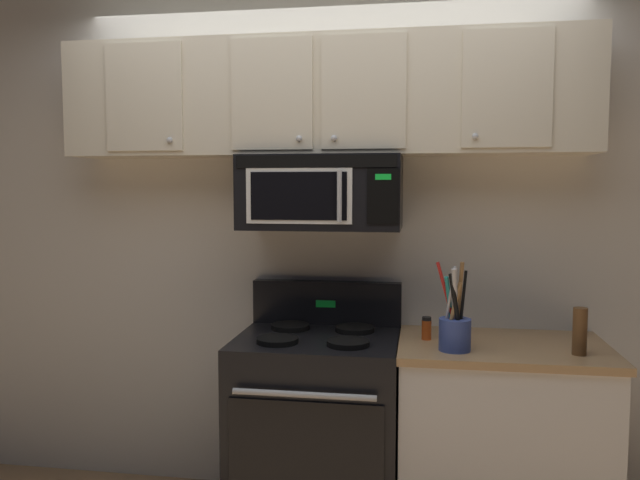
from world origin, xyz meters
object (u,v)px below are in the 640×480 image
(spice_jar, at_px, (427,328))
(over_range_microwave, at_px, (322,192))
(utensil_crock_blue, at_px, (455,328))
(stove_range, at_px, (318,426))
(pepper_mill, at_px, (580,331))
(salt_shaker, at_px, (462,331))

(spice_jar, bearing_deg, over_range_microwave, 169.61)
(over_range_microwave, height_order, utensil_crock_blue, over_range_microwave)
(stove_range, relative_size, over_range_microwave, 1.47)
(stove_range, relative_size, pepper_mill, 5.63)
(utensil_crock_blue, height_order, salt_shaker, utensil_crock_blue)
(pepper_mill, bearing_deg, over_range_microwave, 167.20)
(stove_range, xyz_separation_m, salt_shaker, (0.66, -0.01, 0.48))
(over_range_microwave, height_order, pepper_mill, over_range_microwave)
(stove_range, bearing_deg, salt_shaker, -0.66)
(stove_range, distance_m, pepper_mill, 1.26)
(salt_shaker, distance_m, spice_jar, 0.16)
(over_range_microwave, distance_m, utensil_crock_blue, 0.89)
(over_range_microwave, relative_size, pepper_mill, 3.82)
(pepper_mill, distance_m, spice_jar, 0.65)
(over_range_microwave, height_order, salt_shaker, over_range_microwave)
(over_range_microwave, height_order, spice_jar, over_range_microwave)
(pepper_mill, height_order, spice_jar, pepper_mill)
(over_range_microwave, bearing_deg, utensil_crock_blue, -23.36)
(salt_shaker, xyz_separation_m, pepper_mill, (0.47, -0.13, 0.05))
(over_range_microwave, bearing_deg, salt_shaker, -10.64)
(over_range_microwave, bearing_deg, stove_range, -89.86)
(pepper_mill, relative_size, spice_jar, 1.89)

